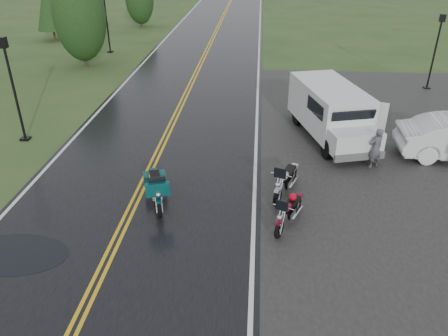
# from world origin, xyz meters

# --- Properties ---
(ground) EXTENTS (120.00, 120.00, 0.00)m
(ground) POSITION_xyz_m (0.00, 0.00, 0.00)
(ground) COLOR #2D471E
(ground) RESTS_ON ground
(road) EXTENTS (8.00, 100.00, 0.04)m
(road) POSITION_xyz_m (0.00, 10.00, 0.02)
(road) COLOR black
(road) RESTS_ON ground
(parking_pad) EXTENTS (14.00, 24.00, 0.03)m
(parking_pad) POSITION_xyz_m (11.00, 5.00, 0.01)
(parking_pad) COLOR black
(parking_pad) RESTS_ON ground
(motorcycle_red) EXTENTS (1.42, 2.04, 1.14)m
(motorcycle_red) POSITION_xyz_m (4.51, -0.23, 0.57)
(motorcycle_red) COLOR #5A0A19
(motorcycle_red) RESTS_ON ground
(motorcycle_teal) EXTENTS (1.44, 2.38, 1.32)m
(motorcycle_teal) POSITION_xyz_m (0.99, 0.49, 0.66)
(motorcycle_teal) COLOR #053D3D
(motorcycle_teal) RESTS_ON ground
(motorcycle_silver) EXTENTS (1.47, 2.25, 1.25)m
(motorcycle_silver) POSITION_xyz_m (4.51, 1.41, 0.62)
(motorcycle_silver) COLOR #A1A5A8
(motorcycle_silver) RESTS_ON ground
(van_white) EXTENTS (3.48, 5.93, 2.19)m
(van_white) POSITION_xyz_m (6.49, 4.92, 1.10)
(van_white) COLOR silver
(van_white) RESTS_ON ground
(person_at_van) EXTENTS (0.66, 0.60, 1.51)m
(person_at_van) POSITION_xyz_m (8.09, 4.32, 0.76)
(person_at_van) COLOR #4B4A4F
(person_at_van) RESTS_ON ground
(lamp_post_near_left) EXTENTS (0.36, 0.36, 4.24)m
(lamp_post_near_left) POSITION_xyz_m (-5.78, 5.69, 2.12)
(lamp_post_near_left) COLOR black
(lamp_post_near_left) RESTS_ON ground
(lamp_post_far_left) EXTENTS (0.38, 0.38, 4.42)m
(lamp_post_far_left) POSITION_xyz_m (-6.89, 20.74, 2.21)
(lamp_post_far_left) COLOR black
(lamp_post_far_left) RESTS_ON ground
(lamp_post_far_right) EXTENTS (0.34, 0.34, 3.99)m
(lamp_post_far_right) POSITION_xyz_m (13.10, 13.94, 1.99)
(lamp_post_far_right) COLOR black
(lamp_post_far_right) RESTS_ON ground
(tree_left_mid) EXTENTS (3.20, 3.20, 5.00)m
(tree_left_mid) POSITION_xyz_m (-7.32, 17.07, 2.50)
(tree_left_mid) COLOR #1E3D19
(tree_left_mid) RESTS_ON ground
(tree_left_far) EXTENTS (2.50, 2.50, 3.84)m
(tree_left_far) POSITION_xyz_m (-6.98, 30.39, 1.92)
(tree_left_far) COLOR #1E3D19
(tree_left_far) RESTS_ON ground
(pine_left_far) EXTENTS (2.27, 2.27, 4.73)m
(pine_left_far) POSITION_xyz_m (-12.54, 24.32, 2.37)
(pine_left_far) COLOR #1E3D19
(pine_left_far) RESTS_ON ground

